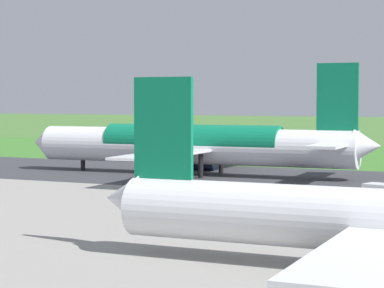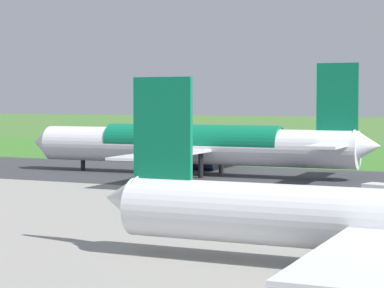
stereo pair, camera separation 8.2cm
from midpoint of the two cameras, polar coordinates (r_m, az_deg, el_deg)
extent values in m
plane|color=#477233|center=(115.03, -2.02, -2.18)|extent=(800.00, 800.00, 0.00)
cube|color=#38383D|center=(115.02, -2.02, -2.17)|extent=(600.00, 32.96, 0.06)
cube|color=#3C782B|center=(155.14, 5.42, -0.79)|extent=(600.00, 80.00, 0.04)
cylinder|color=white|center=(112.71, 0.02, -0.15)|extent=(48.17, 7.16, 5.20)
cone|color=white|center=(124.84, -10.83, 0.12)|extent=(3.20, 5.06, 4.94)
cone|color=white|center=(105.48, 12.74, -0.14)|extent=(3.68, 4.56, 4.42)
cube|color=#0C724C|center=(106.10, 10.61, 3.42)|extent=(5.62, 0.73, 9.00)
cube|color=white|center=(100.90, 9.90, -0.14)|extent=(4.37, 9.16, 0.36)
cube|color=white|center=(111.63, 11.18, 0.16)|extent=(4.37, 9.16, 0.36)
cube|color=white|center=(102.29, -1.86, -0.72)|extent=(6.90, 22.23, 0.35)
cube|color=white|center=(122.57, 2.45, -0.07)|extent=(6.90, 22.23, 0.35)
cylinder|color=#23284C|center=(106.70, -2.29, -1.90)|extent=(4.61, 2.98, 2.80)
cylinder|color=#23284C|center=(120.39, 0.75, -1.31)|extent=(4.61, 2.98, 2.80)
cylinder|color=black|center=(121.13, -7.96, -1.13)|extent=(0.70, 0.70, 3.42)
cylinder|color=black|center=(108.05, 0.66, -1.62)|extent=(0.70, 0.70, 3.42)
cylinder|color=black|center=(115.47, 2.17, -1.31)|extent=(0.70, 0.70, 3.42)
cylinder|color=#0C724C|center=(112.68, 0.02, 0.11)|extent=(26.59, 6.30, 5.23)
cone|color=white|center=(56.32, -5.04, -3.99)|extent=(2.82, 3.54, 3.49)
cube|color=#0C724C|center=(54.41, -2.11, 1.18)|extent=(4.42, 0.48, 7.10)
cube|color=white|center=(41.65, 12.47, -7.72)|extent=(5.05, 17.43, 0.28)
cube|color=silver|center=(78.60, 13.89, -3.66)|extent=(4.26, 3.18, 2.20)
cylinder|color=black|center=(79.89, 13.81, -4.35)|extent=(0.95, 0.52, 0.90)
cylinder|color=black|center=(78.12, 13.16, -4.51)|extent=(0.95, 0.52, 0.90)
cylinder|color=slate|center=(149.47, 6.49, -0.51)|extent=(0.10, 0.10, 2.30)
cube|color=red|center=(149.40, 6.50, 0.04)|extent=(0.60, 0.04, 0.60)
cone|color=orange|center=(156.37, 5.87, -0.66)|extent=(0.40, 0.40, 0.55)
camera|label=1|loc=(0.04, -89.98, 0.00)|focal=73.00mm
camera|label=2|loc=(0.04, 90.02, 0.00)|focal=73.00mm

